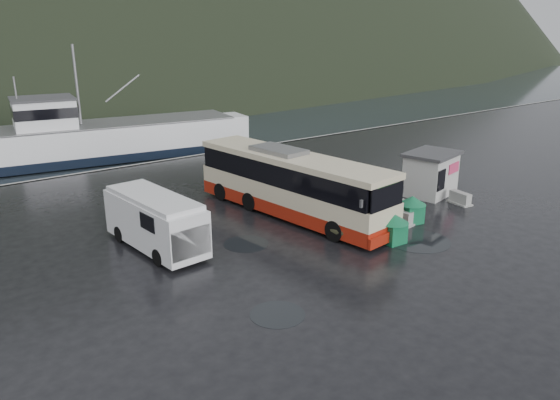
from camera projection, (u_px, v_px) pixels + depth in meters
ground at (314, 237)px, 28.41m from camera, size 160.00×160.00×0.00m
quay_edge at (153, 162)px, 43.68m from camera, size 160.00×0.60×1.50m
coach_bus at (292, 214)px, 31.75m from camera, size 4.90×13.75×3.81m
white_van at (157, 248)px, 27.03m from camera, size 2.83×6.76×2.76m
waste_bin_left at (392, 242)px, 27.68m from camera, size 1.17×1.17×1.55m
waste_bin_right at (411, 222)px, 30.49m from camera, size 1.33×1.33×1.53m
dome_tent at (349, 237)px, 28.31m from camera, size 2.68×3.37×1.19m
ticket_kiosk at (429, 194)px, 35.50m from camera, size 4.08×3.43×2.79m
jersey_barrier_a at (397, 212)px, 32.18m from camera, size 0.94×1.69×0.82m
jersey_barrier_b at (398, 224)px, 30.25m from camera, size 1.02×1.71×0.81m
jersey_barrier_c at (459, 204)px, 33.61m from camera, size 0.94×1.58×0.75m
fishing_trawler at (117, 142)px, 50.99m from camera, size 26.24×9.29×10.28m
puddles at (357, 240)px, 28.01m from camera, size 16.73×10.22×0.01m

